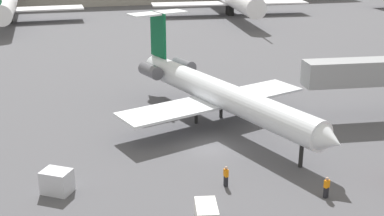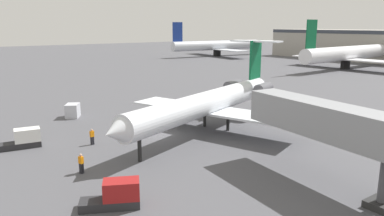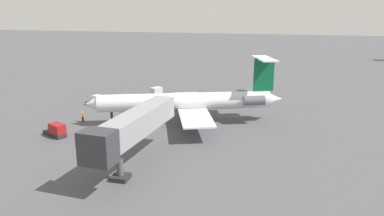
{
  "view_description": "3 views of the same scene",
  "coord_description": "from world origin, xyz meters",
  "px_view_note": "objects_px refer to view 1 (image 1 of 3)",
  "views": [
    {
      "loc": [
        -11.64,
        -40.09,
        18.65
      ],
      "look_at": [
        -0.46,
        5.36,
        2.11
      ],
      "focal_mm": 46.67,
      "sensor_mm": 36.0,
      "label": 1
    },
    {
      "loc": [
        34.53,
        -19.89,
        12.01
      ],
      "look_at": [
        3.08,
        2.58,
        3.3
      ],
      "focal_mm": 34.53,
      "sensor_mm": 36.0,
      "label": 2
    },
    {
      "loc": [
        56.77,
        19.36,
        17.56
      ],
      "look_at": [
        4.78,
        6.81,
        3.08
      ],
      "focal_mm": 35.07,
      "sensor_mm": 36.0,
      "label": 3
    }
  ],
  "objects_px": {
    "regional_jet": "(215,91)",
    "ground_crew_marshaller": "(226,176)",
    "parked_airliner_west_mid": "(7,3)",
    "cargo_container_uld": "(57,182)",
    "ground_crew_loader": "(326,187)"
  },
  "relations": [
    {
      "from": "parked_airliner_west_mid",
      "to": "cargo_container_uld",
      "type": "bearing_deg",
      "value": -82.27
    },
    {
      "from": "parked_airliner_west_mid",
      "to": "ground_crew_loader",
      "type": "bearing_deg",
      "value": -70.5
    },
    {
      "from": "ground_crew_marshaller",
      "to": "parked_airliner_west_mid",
      "type": "distance_m",
      "value": 85.08
    },
    {
      "from": "ground_crew_loader",
      "to": "cargo_container_uld",
      "type": "distance_m",
      "value": 20.15
    },
    {
      "from": "ground_crew_loader",
      "to": "regional_jet",
      "type": "bearing_deg",
      "value": 102.58
    },
    {
      "from": "ground_crew_marshaller",
      "to": "ground_crew_loader",
      "type": "relative_size",
      "value": 1.0
    },
    {
      "from": "regional_jet",
      "to": "parked_airliner_west_mid",
      "type": "relative_size",
      "value": 0.78
    },
    {
      "from": "regional_jet",
      "to": "ground_crew_marshaller",
      "type": "bearing_deg",
      "value": -102.6
    },
    {
      "from": "ground_crew_loader",
      "to": "cargo_container_uld",
      "type": "xyz_separation_m",
      "value": [
        -19.36,
        5.59,
        0.05
      ]
    },
    {
      "from": "regional_jet",
      "to": "ground_crew_loader",
      "type": "distance_m",
      "value": 17.33
    },
    {
      "from": "ground_crew_marshaller",
      "to": "regional_jet",
      "type": "bearing_deg",
      "value": 77.4
    },
    {
      "from": "ground_crew_marshaller",
      "to": "cargo_container_uld",
      "type": "distance_m",
      "value": 12.85
    },
    {
      "from": "regional_jet",
      "to": "cargo_container_uld",
      "type": "distance_m",
      "value": 19.36
    },
    {
      "from": "cargo_container_uld",
      "to": "regional_jet",
      "type": "bearing_deg",
      "value": 35.43
    },
    {
      "from": "regional_jet",
      "to": "cargo_container_uld",
      "type": "xyz_separation_m",
      "value": [
        -15.63,
        -11.12,
        -2.6
      ]
    }
  ]
}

